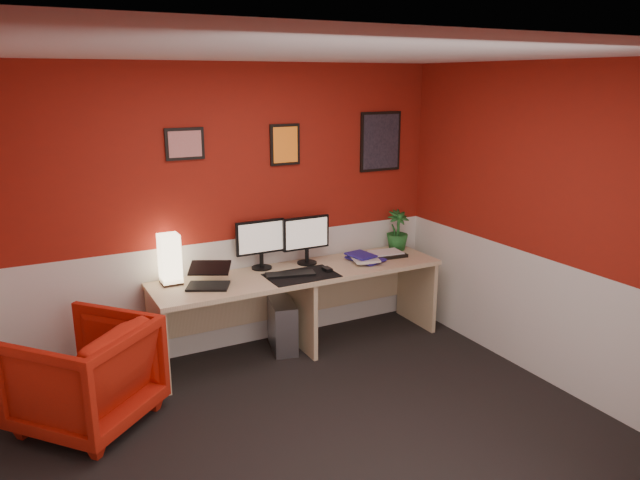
{
  "coord_description": "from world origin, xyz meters",
  "views": [
    {
      "loc": [
        -1.67,
        -3.11,
        2.36
      ],
      "look_at": [
        0.6,
        1.21,
        1.05
      ],
      "focal_mm": 33.78,
      "sensor_mm": 36.0,
      "label": 1
    }
  ],
  "objects": [
    {
      "name": "art_right",
      "position": [
        1.53,
        1.74,
        1.78
      ],
      "size": [
        0.44,
        0.02,
        0.56
      ],
      "primitive_type": "cube",
      "color": "black",
      "rests_on": "wall_back"
    },
    {
      "name": "art_left",
      "position": [
        -0.36,
        1.74,
        1.85
      ],
      "size": [
        0.32,
        0.02,
        0.26
      ],
      "primitive_type": "cube",
      "color": "red",
      "rests_on": "wall_back"
    },
    {
      "name": "zen_tray",
      "position": [
        1.43,
        1.45,
        0.74
      ],
      "size": [
        0.37,
        0.28,
        0.03
      ],
      "primitive_type": "cube",
      "rotation": [
        0.0,
        0.0,
        -0.09
      ],
      "color": "black",
      "rests_on": "desk"
    },
    {
      "name": "monitor_left",
      "position": [
        0.24,
        1.64,
        1.02
      ],
      "size": [
        0.45,
        0.06,
        0.58
      ],
      "primitive_type": "cube",
      "color": "black",
      "rests_on": "desk"
    },
    {
      "name": "desk_mat",
      "position": [
        0.47,
        1.29,
        0.73
      ],
      "size": [
        0.6,
        0.38,
        0.01
      ],
      "primitive_type": "cube",
      "color": "black",
      "rests_on": "desk"
    },
    {
      "name": "armchair",
      "position": [
        -1.36,
        1.0,
        0.38
      ],
      "size": [
        1.15,
        1.16,
        0.76
      ],
      "primitive_type": "imported",
      "rotation": [
        0.0,
        0.0,
        3.86
      ],
      "color": "red",
      "rests_on": "ground"
    },
    {
      "name": "monitor_right",
      "position": [
        0.66,
        1.58,
        1.02
      ],
      "size": [
        0.45,
        0.06,
        0.58
      ],
      "primitive_type": "cube",
      "color": "black",
      "rests_on": "desk"
    },
    {
      "name": "art_center",
      "position": [
        0.53,
        1.74,
        1.8
      ],
      "size": [
        0.28,
        0.02,
        0.36
      ],
      "primitive_type": "cube",
      "color": "orange",
      "rests_on": "wall_back"
    },
    {
      "name": "book_bottom",
      "position": [
        1.07,
        1.38,
        0.75
      ],
      "size": [
        0.31,
        0.37,
        0.03
      ],
      "primitive_type": "imported",
      "rotation": [
        0.0,
        0.0,
        0.23
      ],
      "color": "navy",
      "rests_on": "desk"
    },
    {
      "name": "mouse",
      "position": [
        0.71,
        1.29,
        0.75
      ],
      "size": [
        0.06,
        0.1,
        0.03
      ],
      "primitive_type": "cube",
      "rotation": [
        0.0,
        0.0,
        0.0
      ],
      "color": "black",
      "rests_on": "desk_mat"
    },
    {
      "name": "wall_back",
      "position": [
        0.0,
        1.75,
        1.25
      ],
      "size": [
        4.0,
        0.01,
        2.5
      ],
      "primitive_type": "cube",
      "color": "maroon",
      "rests_on": "ground"
    },
    {
      "name": "wall_front",
      "position": [
        0.0,
        -1.75,
        1.25
      ],
      "size": [
        4.0,
        0.01,
        2.5
      ],
      "primitive_type": "cube",
      "color": "maroon",
      "rests_on": "ground"
    },
    {
      "name": "wainscot_right",
      "position": [
        2.0,
        0.0,
        0.5
      ],
      "size": [
        0.01,
        3.5,
        1.0
      ],
      "primitive_type": "cube",
      "color": "silver",
      "rests_on": "ground"
    },
    {
      "name": "ground",
      "position": [
        0.0,
        0.0,
        0.0
      ],
      "size": [
        4.0,
        3.5,
        0.01
      ],
      "primitive_type": "cube",
      "color": "black",
      "rests_on": "ground"
    },
    {
      "name": "book_middle",
      "position": [
        1.03,
        1.4,
        0.77
      ],
      "size": [
        0.31,
        0.37,
        0.02
      ],
      "primitive_type": "imported",
      "rotation": [
        0.0,
        0.0,
        -0.29
      ],
      "color": "silver",
      "rests_on": "book_bottom"
    },
    {
      "name": "pc_tower",
      "position": [
        0.36,
        1.48,
        0.23
      ],
      "size": [
        0.3,
        0.48,
        0.45
      ],
      "primitive_type": "cube",
      "rotation": [
        0.0,
        0.0,
        -0.24
      ],
      "color": "#99999E",
      "rests_on": "ground"
    },
    {
      "name": "shoji_lamp",
      "position": [
        -0.57,
        1.6,
        0.93
      ],
      "size": [
        0.16,
        0.16,
        0.4
      ],
      "primitive_type": "cube",
      "color": "#FFE5B2",
      "rests_on": "desk"
    },
    {
      "name": "book_top",
      "position": [
        1.03,
        1.38,
        0.79
      ],
      "size": [
        0.23,
        0.29,
        0.02
      ],
      "primitive_type": "imported",
      "rotation": [
        0.0,
        0.0,
        0.15
      ],
      "color": "navy",
      "rests_on": "book_middle"
    },
    {
      "name": "potted_plant",
      "position": [
        1.66,
        1.59,
        0.92
      ],
      "size": [
        0.23,
        0.23,
        0.39
      ],
      "primitive_type": "imported",
      "rotation": [
        0.0,
        0.0,
        -0.04
      ],
      "color": "#19591E",
      "rests_on": "desk"
    },
    {
      "name": "wall_right",
      "position": [
        2.0,
        0.0,
        1.25
      ],
      "size": [
        0.01,
        3.5,
        2.5
      ],
      "primitive_type": "cube",
      "color": "maroon",
      "rests_on": "ground"
    },
    {
      "name": "desk",
      "position": [
        0.51,
        1.41,
        0.36
      ],
      "size": [
        2.6,
        0.65,
        0.73
      ],
      "primitive_type": "cube",
      "color": "tan",
      "rests_on": "ground"
    },
    {
      "name": "laptop",
      "position": [
        -0.33,
        1.38,
        0.84
      ],
      "size": [
        0.4,
        0.36,
        0.22
      ],
      "primitive_type": "cube",
      "rotation": [
        0.0,
        0.0,
        -0.48
      ],
      "color": "black",
      "rests_on": "desk"
    },
    {
      "name": "keyboard",
      "position": [
        0.38,
        1.34,
        0.74
      ],
      "size": [
        0.44,
        0.24,
        0.02
      ],
      "primitive_type": "cube",
      "rotation": [
        0.0,
        0.0,
        -0.25
      ],
      "color": "black",
      "rests_on": "desk_mat"
    },
    {
      "name": "ceiling",
      "position": [
        0.0,
        0.0,
        2.5
      ],
      "size": [
        4.0,
        3.5,
        0.01
      ],
      "primitive_type": "cube",
      "color": "white",
      "rests_on": "ground"
    },
    {
      "name": "wainscot_back",
      "position": [
        0.0,
        1.75,
        0.5
      ],
      "size": [
        4.0,
        0.01,
        1.0
      ],
      "primitive_type": "cube",
      "color": "silver",
      "rests_on": "ground"
    }
  ]
}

